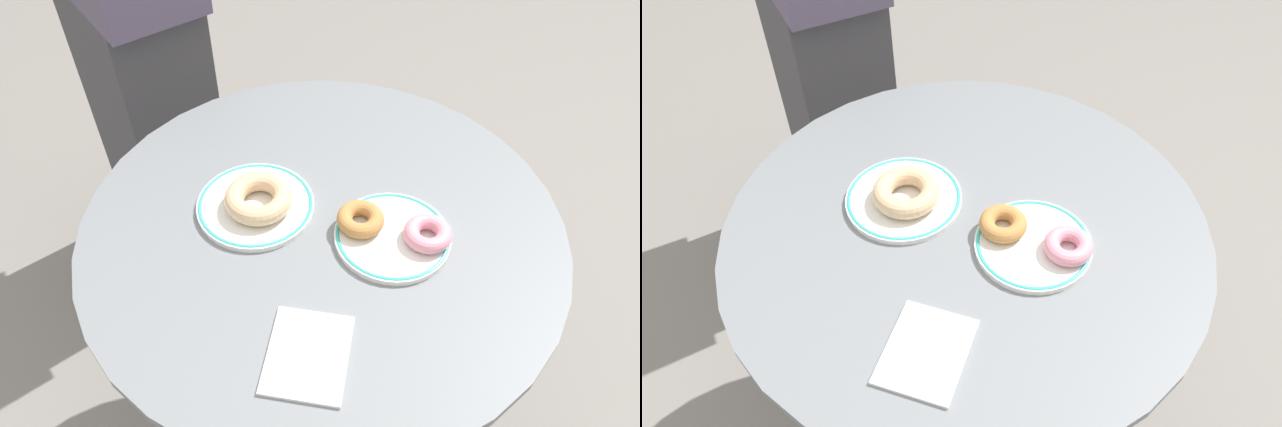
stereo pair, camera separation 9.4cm
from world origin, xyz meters
The scene contains 8 objects.
ground_plane centered at (0.00, 0.00, -0.01)m, with size 7.00×7.00×0.02m, color gray.
cafe_table centered at (0.00, 0.00, 0.50)m, with size 0.79×0.79×0.74m.
plate_left centered at (-0.12, 0.01, 0.75)m, with size 0.20×0.20×0.01m.
plate_right centered at (0.12, -0.01, 0.75)m, with size 0.19×0.19×0.01m.
donut_glazed centered at (-0.11, 0.01, 0.77)m, with size 0.11×0.11×0.03m, color #E0B789.
donut_pink_frosted centered at (0.17, -0.01, 0.77)m, with size 0.08×0.08×0.03m, color pink.
donut_old_fashioned centered at (0.06, 0.00, 0.77)m, with size 0.08×0.08×0.03m, color #BC7F42.
paper_napkin centered at (0.03, -0.24, 0.74)m, with size 0.11×0.14×0.01m, color white.
Camera 2 is at (0.22, -0.62, 1.48)m, focal length 34.02 mm.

